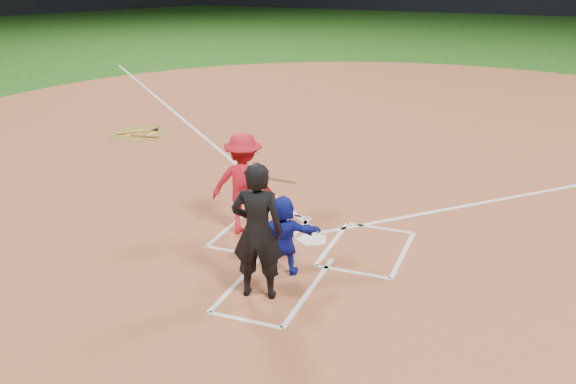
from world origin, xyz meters
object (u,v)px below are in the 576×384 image
(umpire, at_px, (257,231))
(batter_at_plate, at_px, (244,184))
(on_deck_circle, at_px, (141,133))
(catcher, at_px, (283,235))
(home_plate, at_px, (312,239))

(umpire, height_order, batter_at_plate, umpire)
(on_deck_circle, height_order, catcher, catcher)
(umpire, bearing_deg, home_plate, -104.65)
(batter_at_plate, bearing_deg, catcher, -44.98)
(home_plate, height_order, umpire, umpire)
(home_plate, bearing_deg, on_deck_circle, -36.22)
(on_deck_circle, relative_size, catcher, 1.34)
(on_deck_circle, xyz_separation_m, umpire, (6.63, -7.02, 1.01))
(home_plate, xyz_separation_m, batter_at_plate, (-1.25, -0.10, 0.90))
(home_plate, height_order, on_deck_circle, home_plate)
(on_deck_circle, bearing_deg, home_plate, -36.22)
(home_plate, distance_m, catcher, 1.46)
(on_deck_circle, distance_m, catcher, 9.19)
(on_deck_circle, height_order, umpire, umpire)
(catcher, bearing_deg, batter_at_plate, -64.84)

